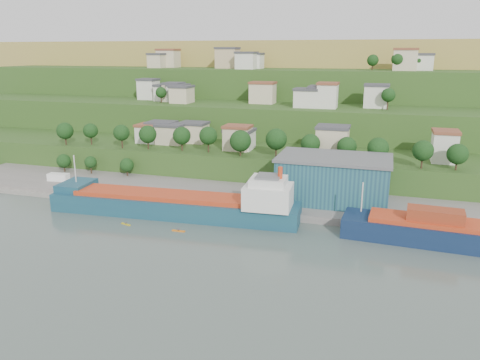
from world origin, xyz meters
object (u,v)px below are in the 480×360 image
at_px(cargo_ship_near, 181,206).
at_px(warehouse, 333,179).
at_px(kayak_orange, 178,230).
at_px(caravan, 59,178).

bearing_deg(cargo_ship_near, warehouse, 23.58).
relative_size(cargo_ship_near, warehouse, 2.21).
bearing_deg(kayak_orange, warehouse, 40.10).
bearing_deg(warehouse, kayak_orange, -138.34).
xyz_separation_m(cargo_ship_near, caravan, (-49.93, 14.23, -0.02)).
xyz_separation_m(cargo_ship_near, kayak_orange, (3.98, -10.52, -2.55)).
height_order(caravan, kayak_orange, caravan).
height_order(warehouse, kayak_orange, warehouse).
bearing_deg(caravan, cargo_ship_near, -21.01).
bearing_deg(cargo_ship_near, kayak_orange, -72.89).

